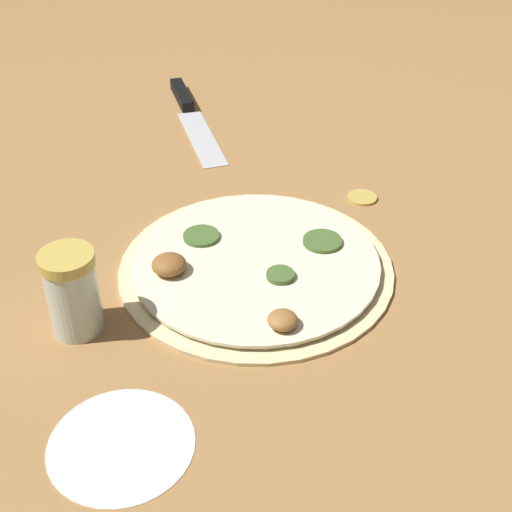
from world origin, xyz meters
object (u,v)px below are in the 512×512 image
(spice_jar, at_px, (73,292))
(loose_cap, at_px, (362,196))
(pizza, at_px, (255,265))
(knife, at_px, (188,108))

(spice_jar, bearing_deg, loose_cap, -79.12)
(pizza, bearing_deg, knife, -12.61)
(pizza, bearing_deg, spice_jar, 91.24)
(loose_cap, bearing_deg, knife, 16.07)
(spice_jar, height_order, loose_cap, spice_jar)
(spice_jar, xyz_separation_m, loose_cap, (0.08, -0.41, -0.05))
(pizza, height_order, loose_cap, pizza)
(pizza, relative_size, loose_cap, 8.09)
(loose_cap, bearing_deg, pizza, 110.34)
(knife, xyz_separation_m, loose_cap, (-0.36, -0.10, -0.00))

